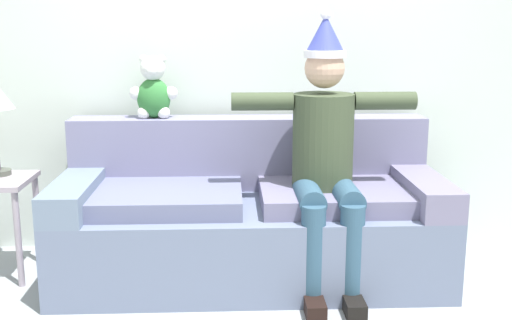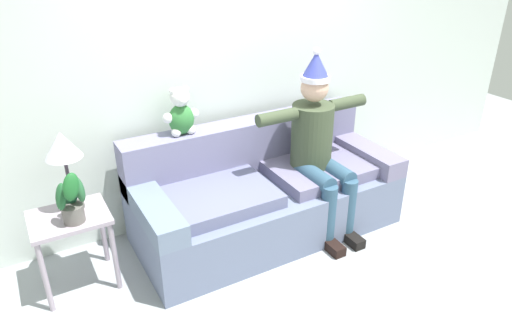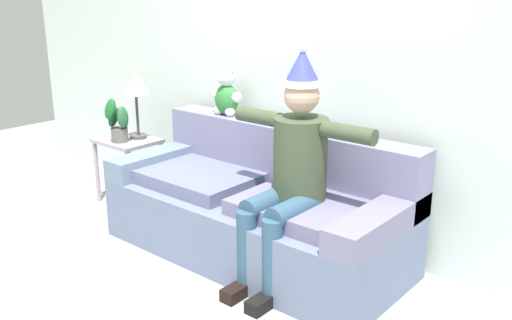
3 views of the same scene
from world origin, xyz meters
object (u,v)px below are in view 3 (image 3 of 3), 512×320
table_lamp (136,87)px  person_seated (291,167)px  side_table (128,150)px  couch (259,208)px  teddy_bear (226,93)px  potted_plant (118,122)px

table_lamp → person_seated: bearing=-8.6°
side_table → table_lamp: 0.56m
couch → side_table: size_ratio=3.73×
couch → table_lamp: size_ratio=3.81×
couch → teddy_bear: teddy_bear is taller
couch → table_lamp: (-1.46, 0.11, 0.69)m
table_lamp → couch: bearing=-4.4°
potted_plant → side_table: bearing=107.5°
couch → teddy_bear: 0.96m
table_lamp → side_table: bearing=-123.1°
side_table → table_lamp: (0.05, 0.08, 0.55)m
couch → potted_plant: (-1.49, -0.07, 0.41)m
couch → person_seated: bearing=-23.0°
person_seated → side_table: size_ratio=2.63×
table_lamp → teddy_bear: bearing=11.3°
teddy_bear → potted_plant: bearing=-158.4°
person_seated → potted_plant: (-1.89, 0.10, -0.02)m
person_seated → table_lamp: bearing=171.4°
teddy_bear → potted_plant: size_ratio=0.95×
person_seated → table_lamp: 1.90m
table_lamp → potted_plant: 0.33m
side_table → table_lamp: table_lamp is taller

